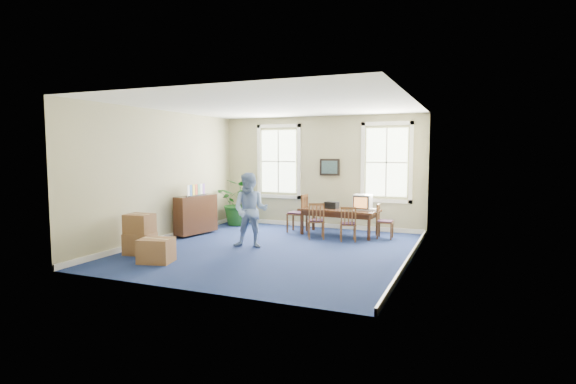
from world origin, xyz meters
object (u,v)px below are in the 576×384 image
at_px(crt_tv, 363,202).
at_px(potted_plant, 240,202).
at_px(conference_table, 339,222).
at_px(chair_near_left, 316,220).
at_px(man, 250,210).
at_px(credenza, 196,216).
at_px(cardboard_boxes, 152,233).

bearing_deg(crt_tv, potted_plant, 174.48).
xyz_separation_m(conference_table, potted_plant, (-3.20, 0.40, 0.34)).
height_order(chair_near_left, man, man).
relative_size(chair_near_left, credenza, 0.73).
distance_m(chair_near_left, potted_plant, 3.00).
height_order(conference_table, crt_tv, crt_tv).
bearing_deg(potted_plant, chair_near_left, -21.40).
height_order(chair_near_left, cardboard_boxes, chair_near_left).
height_order(conference_table, chair_near_left, chair_near_left).
distance_m(crt_tv, man, 3.10).
height_order(crt_tv, chair_near_left, crt_tv).
distance_m(man, credenza, 2.24).
bearing_deg(man, crt_tv, 37.54).
bearing_deg(potted_plant, crt_tv, -5.31).
relative_size(crt_tv, credenza, 0.38).
xyz_separation_m(conference_table, man, (-1.44, -2.29, 0.51)).
height_order(crt_tv, man, man).
height_order(man, potted_plant, man).
xyz_separation_m(chair_near_left, potted_plant, (-2.78, 1.09, 0.23)).
bearing_deg(crt_tv, conference_table, -175.82).
distance_m(potted_plant, cardboard_boxes, 4.08).
relative_size(conference_table, man, 1.18).
xyz_separation_m(man, cardboard_boxes, (-1.66, -1.38, -0.40)).
distance_m(chair_near_left, credenza, 3.16).
bearing_deg(potted_plant, conference_table, -7.11).
height_order(crt_tv, cardboard_boxes, crt_tv).
distance_m(conference_table, credenza, 3.78).
xyz_separation_m(man, potted_plant, (-1.76, 2.69, -0.17)).
distance_m(credenza, potted_plant, 1.88).
distance_m(chair_near_left, man, 1.94).
bearing_deg(crt_tv, chair_near_left, -144.19).
relative_size(man, credenza, 1.36).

